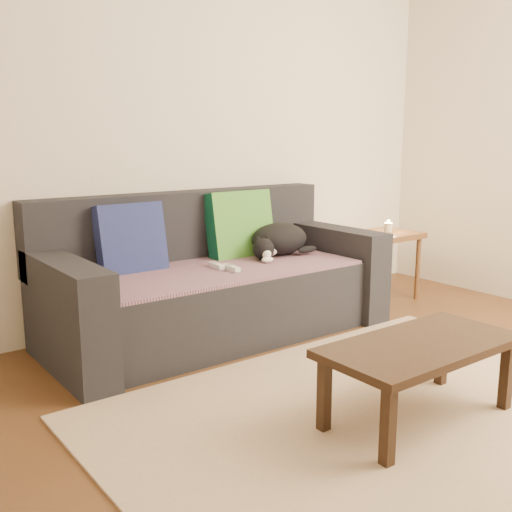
# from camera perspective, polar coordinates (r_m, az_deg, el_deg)

# --- Properties ---
(ground) EXTENTS (4.50, 4.50, 0.00)m
(ground) POSITION_cam_1_polar(r_m,az_deg,el_deg) (2.73, 14.99, -15.58)
(ground) COLOR brown
(ground) RESTS_ON ground
(back_wall) EXTENTS (4.50, 0.04, 2.60)m
(back_wall) POSITION_cam_1_polar(r_m,az_deg,el_deg) (3.98, -7.69, 12.40)
(back_wall) COLOR beige
(back_wall) RESTS_ON ground
(sofa) EXTENTS (2.10, 0.94, 0.87)m
(sofa) POSITION_cam_1_polar(r_m,az_deg,el_deg) (3.73, -4.06, -2.82)
(sofa) COLOR #232328
(sofa) RESTS_ON ground
(throw_blanket) EXTENTS (1.66, 0.74, 0.02)m
(throw_blanket) POSITION_cam_1_polar(r_m,az_deg,el_deg) (3.63, -3.29, -1.26)
(throw_blanket) COLOR #3D2749
(throw_blanket) RESTS_ON sofa
(cushion_navy) EXTENTS (0.41, 0.17, 0.42)m
(cushion_navy) POSITION_cam_1_polar(r_m,az_deg,el_deg) (3.59, -11.83, 1.64)
(cushion_navy) COLOR #13114C
(cushion_navy) RESTS_ON throw_blanket
(cushion_green) EXTENTS (0.46, 0.20, 0.48)m
(cushion_green) POSITION_cam_1_polar(r_m,az_deg,el_deg) (3.98, -1.52, 2.82)
(cushion_green) COLOR #0B472E
(cushion_green) RESTS_ON throw_blanket
(cat) EXTENTS (0.51, 0.37, 0.21)m
(cat) POSITION_cam_1_polar(r_m,az_deg,el_deg) (3.98, 2.12, 1.53)
(cat) COLOR black
(cat) RESTS_ON throw_blanket
(wii_remote_a) EXTENTS (0.05, 0.15, 0.03)m
(wii_remote_a) POSITION_cam_1_polar(r_m,az_deg,el_deg) (3.61, -3.78, -0.92)
(wii_remote_a) COLOR white
(wii_remote_a) RESTS_ON throw_blanket
(wii_remote_b) EXTENTS (0.05, 0.15, 0.03)m
(wii_remote_b) POSITION_cam_1_polar(r_m,az_deg,el_deg) (3.53, -2.35, -1.16)
(wii_remote_b) COLOR white
(wii_remote_b) RESTS_ON throw_blanket
(side_table) EXTENTS (0.41, 0.41, 0.51)m
(side_table) POSITION_cam_1_polar(r_m,az_deg,el_deg) (4.63, 12.42, 1.16)
(side_table) COLOR brown
(side_table) RESTS_ON ground
(candle) EXTENTS (0.06, 0.06, 0.09)m
(candle) POSITION_cam_1_polar(r_m,az_deg,el_deg) (4.61, 12.49, 2.71)
(candle) COLOR beige
(candle) RESTS_ON side_table
(rug) EXTENTS (2.50, 1.80, 0.01)m
(rug) POSITION_cam_1_polar(r_m,az_deg,el_deg) (2.82, 12.53, -14.50)
(rug) COLOR tan
(rug) RESTS_ON ground
(coffee_table) EXTENTS (0.90, 0.45, 0.36)m
(coffee_table) POSITION_cam_1_polar(r_m,az_deg,el_deg) (2.68, 15.41, -8.82)
(coffee_table) COLOR black
(coffee_table) RESTS_ON rug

